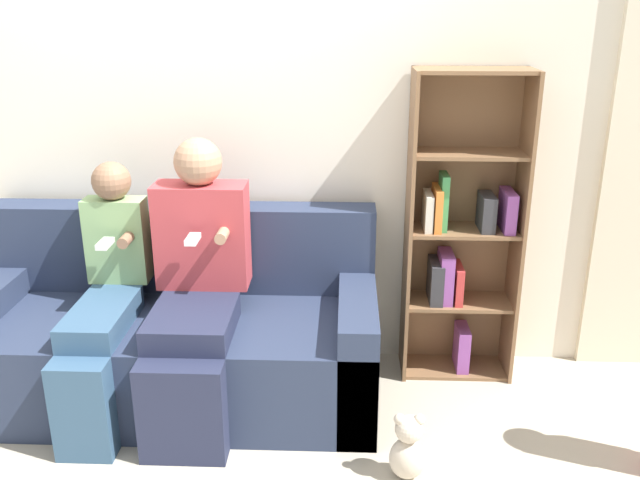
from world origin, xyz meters
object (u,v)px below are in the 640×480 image
adult_seated (196,279)px  bookshelf (460,236)px  teddy_bear (408,448)px  couch (177,338)px  child_seated (103,297)px

adult_seated → bookshelf: bearing=18.6°
teddy_bear → couch: bearing=150.8°
child_seated → bookshelf: 1.72m
child_seated → adult_seated: bearing=4.6°
couch → teddy_bear: couch is taller
couch → bookshelf: 1.47m
adult_seated → couch: bearing=141.2°
adult_seated → bookshelf: 1.30m
couch → adult_seated: (0.14, -0.12, 0.36)m
teddy_bear → bookshelf: bearing=71.2°
couch → teddy_bear: 1.24m
couch → adult_seated: size_ratio=1.52×
child_seated → bookshelf: size_ratio=0.74×
bookshelf → teddy_bear: bearing=-108.8°
bookshelf → teddy_bear: bookshelf is taller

